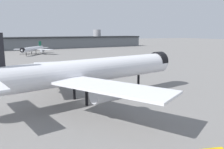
{
  "coord_description": "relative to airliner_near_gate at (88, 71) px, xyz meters",
  "views": [
    {
      "loc": [
        -17.76,
        -52.5,
        17.47
      ],
      "look_at": [
        8.62,
        2.91,
        5.96
      ],
      "focal_mm": 36.76,
      "sensor_mm": 36.0,
      "label": 1
    }
  ],
  "objects": [
    {
      "name": "ground",
      "position": [
        -1.11,
        -1.35,
        -7.61
      ],
      "size": [
        900.0,
        900.0,
        0.0
      ],
      "primitive_type": "plane",
      "color": "slate"
    },
    {
      "name": "airliner_near_gate",
      "position": [
        0.0,
        0.0,
        0.0
      ],
      "size": [
        61.09,
        54.91,
        17.28
      ],
      "rotation": [
        0.0,
        0.0,
        0.21
      ],
      "color": "white",
      "rests_on": "ground"
    },
    {
      "name": "airliner_far_taxiway",
      "position": [
        1.97,
        131.74,
        -3.3
      ],
      "size": [
        28.4,
        31.79,
        9.79
      ],
      "rotation": [
        0.0,
        0.0,
        4.13
      ],
      "color": "silver",
      "rests_on": "ground"
    },
    {
      "name": "terminal_building",
      "position": [
        8.13,
        191.38,
        -1.42
      ],
      "size": [
        253.0,
        45.19,
        19.7
      ],
      "rotation": [
        0.0,
        0.0,
        0.07
      ],
      "color": "slate",
      "rests_on": "ground"
    },
    {
      "name": "traffic_cone_near_nose",
      "position": [
        -11.68,
        33.86,
        -7.3
      ],
      "size": [
        0.5,
        0.5,
        0.63
      ],
      "primitive_type": "cone",
      "color": "#F2600C",
      "rests_on": "ground"
    },
    {
      "name": "traffic_cone_wingtip",
      "position": [
        25.49,
        25.26,
        -7.28
      ],
      "size": [
        0.54,
        0.54,
        0.67
      ],
      "primitive_type": "cone",
      "color": "#F2600C",
      "rests_on": "ground"
    }
  ]
}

